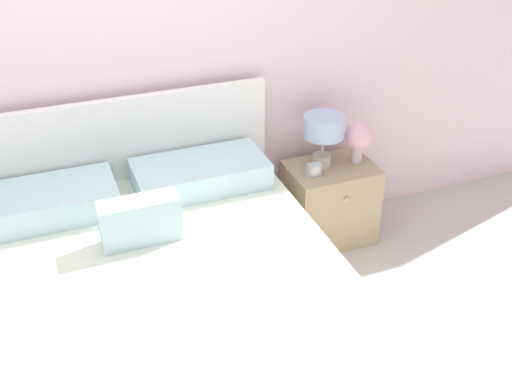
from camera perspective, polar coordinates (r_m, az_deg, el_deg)
The scene contains 7 objects.
ground_plane at distance 3.67m, azimuth -11.91°, elevation -6.43°, with size 12.00×12.00×0.00m, color #BCB7B2.
wall_back at distance 3.14m, azimuth -14.79°, elevation 13.50°, with size 8.00×0.06×2.60m.
bed at distance 2.80m, azimuth -9.09°, elevation -11.88°, with size 1.68×1.91×1.04m.
nightstand at distance 3.68m, azimuth 6.99°, elevation -1.05°, with size 0.51×0.39×0.51m.
table_lamp at distance 3.45m, azimuth 6.45°, elevation 5.89°, with size 0.24×0.24×0.32m.
flower_vase at distance 3.55m, azimuth 9.78°, elevation 5.09°, with size 0.16×0.16×0.25m.
alarm_clock at distance 3.43m, azimuth 5.53°, elevation 2.12°, with size 0.08×0.05×0.08m.
Camera 1 is at (-0.32, -2.91, 2.21)m, focal length 42.00 mm.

